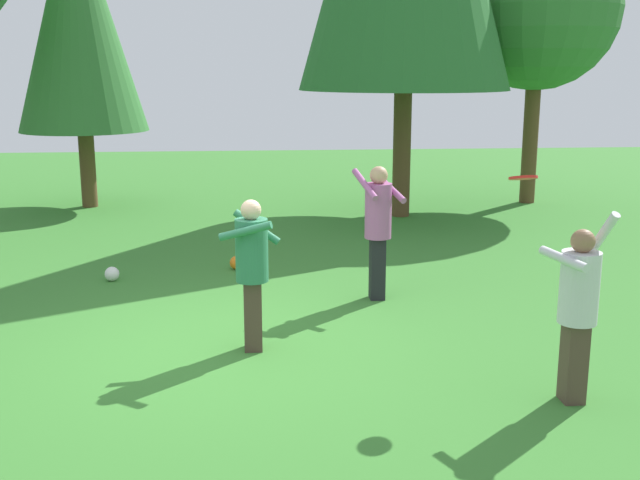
% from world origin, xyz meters
% --- Properties ---
extents(ground_plane, '(40.00, 40.00, 0.00)m').
position_xyz_m(ground_plane, '(0.00, 0.00, 0.00)').
color(ground_plane, '#387A2D').
extents(person_thrower, '(0.61, 0.59, 1.74)m').
position_xyz_m(person_thrower, '(3.16, -1.62, 0.94)').
color(person_thrower, '#4C382D').
rests_on(person_thrower, ground_plane).
extents(person_catcher, '(0.66, 0.71, 1.72)m').
position_xyz_m(person_catcher, '(1.92, 1.63, 1.03)').
color(person_catcher, black).
rests_on(person_catcher, ground_plane).
extents(person_bystander, '(0.65, 0.61, 1.61)m').
position_xyz_m(person_bystander, '(0.32, -0.08, 0.95)').
color(person_bystander, '#4C382D').
rests_on(person_bystander, ground_plane).
extents(frisbee, '(0.29, 0.29, 0.08)m').
position_xyz_m(frisbee, '(2.88, -0.85, 1.91)').
color(frisbee, red).
extents(ball_white, '(0.20, 0.20, 0.20)m').
position_xyz_m(ball_white, '(-1.65, 2.79, 0.10)').
color(ball_white, white).
rests_on(ball_white, ground_plane).
extents(ball_orange, '(0.20, 0.20, 0.20)m').
position_xyz_m(ball_orange, '(0.08, 3.27, 0.10)').
color(ball_orange, orange).
rests_on(ball_orange, ground_plane).
extents(tree_left, '(2.65, 2.65, 6.34)m').
position_xyz_m(tree_left, '(-3.16, 8.84, 3.96)').
color(tree_left, brown).
rests_on(tree_left, ground_plane).
extents(tree_far_right, '(3.44, 3.44, 5.87)m').
position_xyz_m(tree_far_right, '(6.40, 8.55, 4.13)').
color(tree_far_right, brown).
rests_on(tree_far_right, ground_plane).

